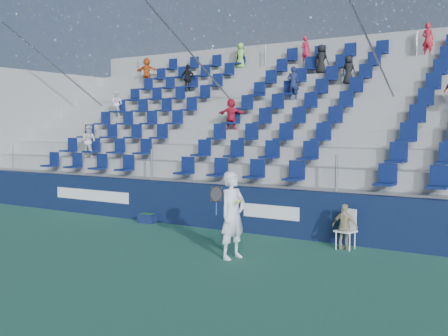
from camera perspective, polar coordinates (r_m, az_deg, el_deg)
name	(u,v)px	position (r m, az deg, el deg)	size (l,w,h in m)	color
ground	(148,250)	(12.88, -7.74, -8.26)	(70.00, 70.00, 0.00)	#2E6B51
sponsor_wall	(225,207)	(15.24, 0.11, -4.02)	(24.00, 0.32, 1.20)	#101B3B
grandstand	(306,146)	(19.56, 8.36, 2.22)	(24.00, 8.17, 6.63)	gray
tennis_player	(233,215)	(11.81, 0.89, -4.79)	(0.69, 0.74, 1.84)	silver
line_judge_chair	(347,226)	(13.14, 12.40, -5.78)	(0.48, 0.49, 0.91)	white
line_judge	(345,227)	(13.00, 12.17, -5.86)	(0.61, 0.25, 1.04)	tan
ball_bin	(148,218)	(16.47, -7.78, -5.04)	(0.53, 0.38, 0.28)	#111A3E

